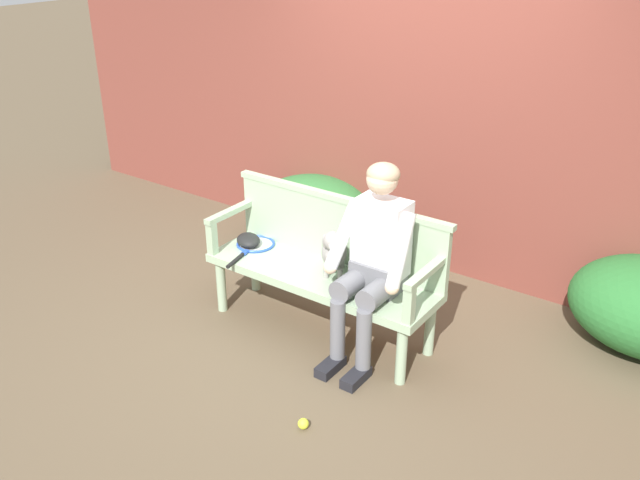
% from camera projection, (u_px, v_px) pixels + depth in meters
% --- Properties ---
extents(ground_plane, '(40.00, 40.00, 0.00)m').
position_uv_depth(ground_plane, '(320.00, 330.00, 4.90)').
color(ground_plane, brown).
extents(brick_garden_fence, '(8.00, 0.30, 2.59)m').
position_uv_depth(brick_garden_fence, '(429.00, 110.00, 5.45)').
color(brick_garden_fence, brown).
rests_on(brick_garden_fence, ground).
extents(hedge_bush_mid_left, '(1.13, 1.09, 0.63)m').
position_uv_depth(hedge_bush_mid_left, '(312.00, 213.00, 6.04)').
color(hedge_bush_mid_left, '#337538').
rests_on(hedge_bush_mid_left, ground).
extents(garden_bench, '(1.70, 0.51, 0.48)m').
position_uv_depth(garden_bench, '(320.00, 280.00, 4.72)').
color(garden_bench, '#9EB793').
rests_on(garden_bench, ground).
extents(bench_backrest, '(1.74, 0.06, 0.50)m').
position_uv_depth(bench_backrest, '(339.00, 228.00, 4.75)').
color(bench_backrest, '#9EB793').
rests_on(bench_backrest, garden_bench).
extents(bench_armrest_left_end, '(0.06, 0.51, 0.28)m').
position_uv_depth(bench_armrest_left_end, '(223.00, 223.00, 4.96)').
color(bench_armrest_left_end, '#9EB793').
rests_on(bench_armrest_left_end, garden_bench).
extents(bench_armrest_right_end, '(0.06, 0.51, 0.28)m').
position_uv_depth(bench_armrest_right_end, '(420.00, 285.00, 4.12)').
color(bench_armrest_right_end, '#9EB793').
rests_on(bench_armrest_right_end, garden_bench).
extents(person_seated, '(0.56, 0.66, 1.35)m').
position_uv_depth(person_seated, '(374.00, 255.00, 4.34)').
color(person_seated, black).
rests_on(person_seated, ground).
extents(dog_on_bench, '(0.28, 0.35, 0.37)m').
position_uv_depth(dog_on_bench, '(334.00, 251.00, 4.59)').
color(dog_on_bench, gray).
rests_on(dog_on_bench, garden_bench).
extents(tennis_racket, '(0.34, 0.58, 0.03)m').
position_uv_depth(tennis_racket, '(254.00, 245.00, 5.06)').
color(tennis_racket, blue).
rests_on(tennis_racket, garden_bench).
extents(baseball_glove, '(0.28, 0.26, 0.09)m').
position_uv_depth(baseball_glove, '(248.00, 240.00, 5.05)').
color(baseball_glove, black).
rests_on(baseball_glove, garden_bench).
extents(tennis_ball, '(0.07, 0.07, 0.07)m').
position_uv_depth(tennis_ball, '(303.00, 424.00, 3.95)').
color(tennis_ball, '#CCDB33').
rests_on(tennis_ball, ground).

